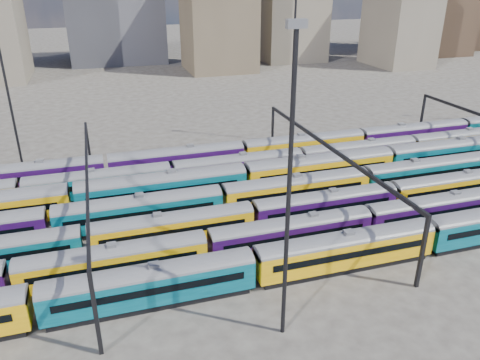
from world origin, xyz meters
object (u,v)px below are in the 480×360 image
object	(u,v)px
rake_0	(346,247)
rake_2	(326,203)
rake_1	(291,230)
mast_2	(289,184)

from	to	relation	value
rake_0	rake_2	xyz separation A→B (m)	(2.76, 10.00, -0.13)
rake_1	mast_2	bearing A→B (deg)	-115.75
rake_1	rake_0	bearing A→B (deg)	-51.73
rake_0	rake_2	distance (m)	10.37
mast_2	rake_1	bearing A→B (deg)	64.25
rake_1	mast_2	world-z (taller)	mast_2
rake_1	mast_2	size ratio (longest dim) A/B	3.69
rake_1	rake_2	bearing A→B (deg)	36.73
rake_2	mast_2	bearing A→B (deg)	-126.30
rake_0	rake_2	bearing A→B (deg)	74.59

